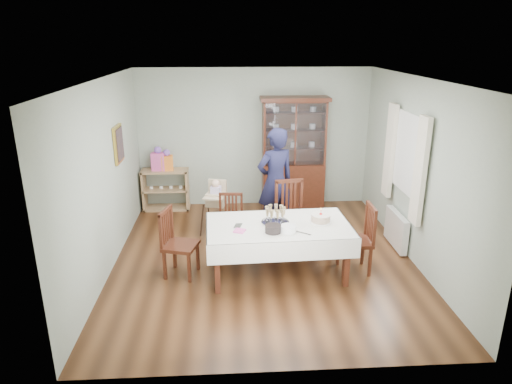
{
  "coord_description": "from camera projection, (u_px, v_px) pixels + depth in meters",
  "views": [
    {
      "loc": [
        -0.5,
        -6.29,
        3.23
      ],
      "look_at": [
        -0.11,
        0.2,
        1.02
      ],
      "focal_mm": 32.0,
      "sensor_mm": 36.0,
      "label": 1
    }
  ],
  "objects": [
    {
      "name": "napkin_stack",
      "position": [
        239.0,
        231.0,
        6.11
      ],
      "size": [
        0.18,
        0.18,
        0.02
      ],
      "primitive_type": "cube",
      "rotation": [
        0.0,
        0.0,
        -0.39
      ],
      "color": "#ED57AA",
      "rests_on": "dining_table"
    },
    {
      "name": "dining_table",
      "position": [
        278.0,
        249.0,
        6.46
      ],
      "size": [
        2.05,
        1.23,
        0.76
      ],
      "rotation": [
        0.0,
        0.0,
        0.04
      ],
      "color": "#4A1D12",
      "rests_on": "floor"
    },
    {
      "name": "gift_bag_orange",
      "position": [
        167.0,
        161.0,
        8.73
      ],
      "size": [
        0.24,
        0.18,
        0.41
      ],
      "color": "orange",
      "rests_on": "sideboard"
    },
    {
      "name": "radiator",
      "position": [
        396.0,
        229.0,
        7.32
      ],
      "size": [
        0.1,
        0.8,
        0.55
      ],
      "primitive_type": "cube",
      "color": "white",
      "rests_on": "floor"
    },
    {
      "name": "plate_stack_dark",
      "position": [
        273.0,
        229.0,
        6.07
      ],
      "size": [
        0.28,
        0.28,
        0.1
      ],
      "primitive_type": "cylinder",
      "rotation": [
        0.0,
        0.0,
        -0.39
      ],
      "color": "black",
      "rests_on": "dining_table"
    },
    {
      "name": "floor",
      "position": [
        264.0,
        259.0,
        7.01
      ],
      "size": [
        5.0,
        5.0,
        0.0
      ],
      "primitive_type": "plane",
      "color": "#593319",
      "rests_on": "ground"
    },
    {
      "name": "chair_end_left",
      "position": [
        180.0,
        256.0,
        6.46
      ],
      "size": [
        0.54,
        0.54,
        0.98
      ],
      "rotation": [
        0.0,
        0.0,
        1.29
      ],
      "color": "#4A1D12",
      "rests_on": "floor"
    },
    {
      "name": "plate_stack_white",
      "position": [
        288.0,
        229.0,
        6.08
      ],
      "size": [
        0.25,
        0.25,
        0.09
      ],
      "primitive_type": "cylinder",
      "rotation": [
        0.0,
        0.0,
        -0.19
      ],
      "color": "white",
      "rests_on": "dining_table"
    },
    {
      "name": "sideboard",
      "position": [
        166.0,
        189.0,
        8.93
      ],
      "size": [
        0.9,
        0.38,
        0.8
      ],
      "color": "tan",
      "rests_on": "floor"
    },
    {
      "name": "curtain_right",
      "position": [
        390.0,
        151.0,
        7.54
      ],
      "size": [
        0.07,
        0.3,
        1.55
      ],
      "primitive_type": "cube",
      "color": "silver",
      "rests_on": "room_shell"
    },
    {
      "name": "woman",
      "position": [
        275.0,
        182.0,
        7.67
      ],
      "size": [
        0.79,
        0.67,
        1.84
      ],
      "primitive_type": "imported",
      "rotation": [
        0.0,
        0.0,
        3.55
      ],
      "color": "black",
      "rests_on": "floor"
    },
    {
      "name": "room_shell",
      "position": [
        262.0,
        142.0,
        6.96
      ],
      "size": [
        5.0,
        5.0,
        5.0
      ],
      "color": "#9EAA99",
      "rests_on": "floor"
    },
    {
      "name": "high_chair",
      "position": [
        216.0,
        212.0,
        7.86
      ],
      "size": [
        0.51,
        0.51,
        0.95
      ],
      "rotation": [
        0.0,
        0.0,
        -0.25
      ],
      "color": "black",
      "rests_on": "floor"
    },
    {
      "name": "curtain_left",
      "position": [
        420.0,
        172.0,
        6.36
      ],
      "size": [
        0.07,
        0.3,
        1.55
      ],
      "primitive_type": "cube",
      "color": "silver",
      "rests_on": "room_shell"
    },
    {
      "name": "gift_bag_pink",
      "position": [
        158.0,
        160.0,
        8.71
      ],
      "size": [
        0.26,
        0.18,
        0.47
      ],
      "color": "#ED57AA",
      "rests_on": "sideboard"
    },
    {
      "name": "china_cabinet",
      "position": [
        294.0,
        152.0,
        8.82
      ],
      "size": [
        1.3,
        0.48,
        2.18
      ],
      "color": "#4A1D12",
      "rests_on": "floor"
    },
    {
      "name": "birthday_cake",
      "position": [
        321.0,
        218.0,
        6.4
      ],
      "size": [
        0.31,
        0.31,
        0.21
      ],
      "color": "white",
      "rests_on": "dining_table"
    },
    {
      "name": "chair_far_left",
      "position": [
        231.0,
        233.0,
        7.28
      ],
      "size": [
        0.43,
        0.43,
        0.88
      ],
      "rotation": [
        0.0,
        0.0,
        -0.08
      ],
      "color": "#4A1D12",
      "rests_on": "floor"
    },
    {
      "name": "chair_end_right",
      "position": [
        355.0,
        252.0,
        6.57
      ],
      "size": [
        0.45,
        0.45,
        1.0
      ],
      "rotation": [
        0.0,
        0.0,
        -1.57
      ],
      "color": "#4A1D12",
      "rests_on": "floor"
    },
    {
      "name": "champagne_tray",
      "position": [
        275.0,
        218.0,
        6.36
      ],
      "size": [
        0.4,
        0.4,
        0.24
      ],
      "color": "silver",
      "rests_on": "dining_table"
    },
    {
      "name": "cake_knife",
      "position": [
        301.0,
        232.0,
        6.06
      ],
      "size": [
        0.26,
        0.2,
        0.01
      ],
      "primitive_type": "cube",
      "rotation": [
        0.0,
        0.0,
        -0.63
      ],
      "color": "silver",
      "rests_on": "dining_table"
    },
    {
      "name": "chair_far_right",
      "position": [
        291.0,
        228.0,
        7.33
      ],
      "size": [
        0.54,
        0.54,
        1.07
      ],
      "rotation": [
        0.0,
        0.0,
        0.13
      ],
      "color": "#4A1D12",
      "rests_on": "floor"
    },
    {
      "name": "window",
      "position": [
        408.0,
        154.0,
        6.92
      ],
      "size": [
        0.04,
        1.02,
        1.22
      ],
      "primitive_type": "cube",
      "color": "white",
      "rests_on": "room_shell"
    },
    {
      "name": "cutlery",
      "position": [
        235.0,
        226.0,
        6.28
      ],
      "size": [
        0.16,
        0.19,
        0.01
      ],
      "primitive_type": null,
      "rotation": [
        0.0,
        0.0,
        -0.24
      ],
      "color": "silver",
      "rests_on": "dining_table"
    },
    {
      "name": "picture_frame",
      "position": [
        118.0,
        144.0,
        7.1
      ],
      "size": [
        0.04,
        0.48,
        0.58
      ],
      "primitive_type": "cube",
      "color": "gold",
      "rests_on": "room_shell"
    }
  ]
}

